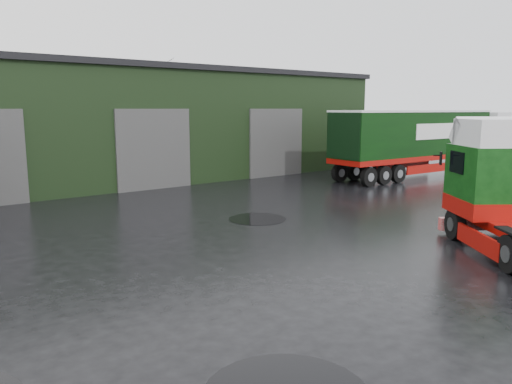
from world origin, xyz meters
TOP-DOWN VIEW (x-y plane):
  - ground at (0.00, 0.00)m, footprint 100.00×100.00m
  - warehouse at (2.00, 20.00)m, footprint 32.40×12.40m
  - lorry_right at (16.09, 8.65)m, footprint 15.18×3.34m
  - tree_back_b at (10.00, 30.00)m, footprint 4.40×4.40m
  - puddle_1 at (1.75, 5.31)m, footprint 2.14×2.14m

SIDE VIEW (x-z plane):
  - ground at x=0.00m, z-range 0.00..0.00m
  - puddle_1 at x=1.75m, z-range 0.00..0.01m
  - lorry_right at x=16.09m, z-range 0.00..3.96m
  - warehouse at x=2.00m, z-range 0.01..6.31m
  - tree_back_b at x=10.00m, z-range 0.00..7.50m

